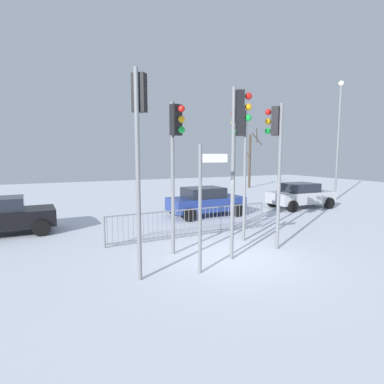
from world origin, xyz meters
name	(u,v)px	position (x,y,z in m)	size (l,w,h in m)	color
ground_plane	(232,257)	(0.00, 0.00, 0.00)	(60.00, 60.00, 0.00)	silver
traffic_light_foreground_left	(139,128)	(-2.92, -0.36, 3.72)	(0.46, 0.48, 5.10)	slate
traffic_light_foreground_right	(176,144)	(-1.44, 0.95, 3.42)	(0.37, 0.55, 4.67)	slate
traffic_light_rear_left	(241,144)	(1.26, 1.45, 3.48)	(0.53, 0.40, 4.75)	slate
traffic_light_rear_right	(238,135)	(0.03, -0.17, 3.65)	(0.54, 0.39, 4.99)	slate
traffic_light_mid_left	(276,144)	(1.72, 0.19, 3.45)	(0.44, 0.49, 4.71)	slate
traffic_light_mid_right	(238,144)	(2.02, 2.80, 3.54)	(0.54, 0.38, 4.85)	slate
direction_sign_post	(202,203)	(-1.40, -0.72, 1.87)	(0.79, 0.16, 3.36)	slate
pedestrian_guard_railing	(193,222)	(0.00, 2.72, 0.55)	(6.71, 0.27, 1.07)	slate
car_black_near	(0,216)	(-6.64, 6.06, 0.77)	(3.86, 2.05, 1.47)	black
car_blue_trailing	(205,201)	(2.28, 6.02, 0.77)	(3.82, 1.96, 1.47)	navy
car_silver_mid	(300,195)	(8.42, 5.76, 0.77)	(3.86, 2.04, 1.47)	#B2B5BA
street_lamp	(339,130)	(12.92, 7.08, 4.76)	(0.36, 0.36, 7.94)	slate
bare_tree_left	(250,159)	(12.59, 16.42, 2.67)	(1.49, 1.29, 5.51)	#473828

